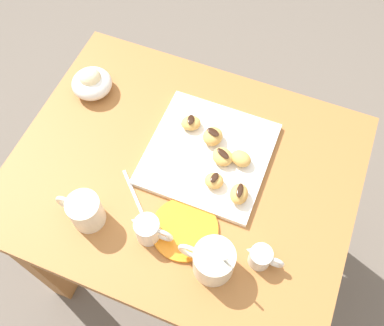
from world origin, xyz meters
name	(u,v)px	position (x,y,z in m)	size (l,w,h in m)	color
ground_plane	(186,255)	(0.00, 0.00, 0.00)	(8.00, 8.00, 0.00)	#665B51
dining_table	(184,196)	(0.00, 0.00, 0.59)	(0.89, 0.71, 0.74)	#A36633
pastry_plate_square	(208,154)	(-0.05, -0.07, 0.75)	(0.31, 0.31, 0.02)	silver
coffee_mug_cream_left	(213,260)	(-0.16, 0.21, 0.79)	(0.13, 0.09, 0.14)	silver
coffee_mug_cream_right	(85,211)	(0.16, 0.21, 0.79)	(0.12, 0.08, 0.09)	silver
cream_pitcher_white	(148,229)	(0.01, 0.19, 0.78)	(0.10, 0.06, 0.07)	silver
ice_cream_bowl	(92,82)	(0.34, -0.15, 0.78)	(0.11, 0.11, 0.08)	silver
chocolate_sauce_pitcher	(261,257)	(-0.26, 0.15, 0.77)	(0.09, 0.05, 0.06)	silver
saucer_orange_left	(185,229)	(-0.07, 0.15, 0.75)	(0.16, 0.16, 0.01)	orange
loose_spoon_near_saucer	(138,204)	(0.07, 0.13, 0.75)	(0.12, 0.12, 0.01)	silver
beignet_0	(213,136)	(-0.04, -0.11, 0.78)	(0.05, 0.06, 0.04)	#DBA351
chocolate_drizzle_0	(213,132)	(-0.04, -0.11, 0.80)	(0.04, 0.02, 0.01)	black
beignet_1	(191,123)	(0.03, -0.13, 0.77)	(0.05, 0.05, 0.03)	#DBA351
chocolate_drizzle_1	(191,120)	(0.03, -0.13, 0.79)	(0.03, 0.02, 0.01)	black
beignet_2	(241,159)	(-0.13, -0.07, 0.78)	(0.04, 0.05, 0.03)	#DBA351
beignet_3	(214,181)	(-0.09, 0.01, 0.78)	(0.04, 0.05, 0.03)	#DBA351
chocolate_drizzle_3	(214,178)	(-0.09, 0.01, 0.79)	(0.03, 0.02, 0.01)	black
beignet_4	(239,194)	(-0.16, 0.02, 0.78)	(0.06, 0.04, 0.04)	#DBA351
chocolate_drizzle_4	(240,190)	(-0.16, 0.02, 0.80)	(0.04, 0.02, 0.01)	black
beignet_5	(223,157)	(-0.09, -0.06, 0.78)	(0.06, 0.05, 0.03)	#DBA351
chocolate_drizzle_5	(223,153)	(-0.09, -0.06, 0.79)	(0.04, 0.02, 0.01)	black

